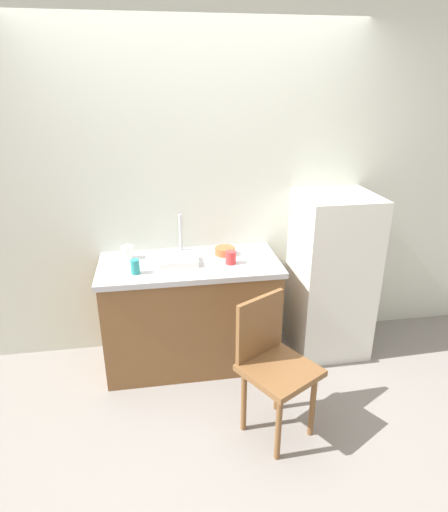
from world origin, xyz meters
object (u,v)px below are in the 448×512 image
object	(u,v)px
terracotta_bowl	(225,251)
cup_red	(231,258)
dish_tray	(178,261)
cup_white	(128,252)
refrigerator	(331,275)
cup_teal	(135,267)
chair	(273,362)

from	to	relation	value
terracotta_bowl	cup_red	size ratio (longest dim) A/B	1.63
dish_tray	cup_white	bearing A→B (deg)	155.82
dish_tray	terracotta_bowl	bearing A→B (deg)	19.49
dish_tray	cup_red	distance (m)	0.38
refrigerator	cup_teal	distance (m)	1.54
cup_white	cup_teal	bearing A→B (deg)	-77.62
cup_red	cup_teal	distance (m)	0.68
terracotta_bowl	cup_red	world-z (taller)	cup_red
cup_teal	cup_white	distance (m)	0.29
chair	terracotta_bowl	xyz separation A→B (m)	(-0.14, 0.92, 0.38)
refrigerator	cup_white	xyz separation A→B (m)	(-1.57, 0.12, 0.25)
chair	terracotta_bowl	bearing A→B (deg)	68.95
terracotta_bowl	cup_red	distance (m)	0.19
dish_tray	terracotta_bowl	world-z (taller)	terracotta_bowl
terracotta_bowl	cup_white	bearing A→B (deg)	177.29
terracotta_bowl	cup_white	size ratio (longest dim) A/B	1.56
chair	refrigerator	bearing A→B (deg)	20.15
refrigerator	cup_white	world-z (taller)	refrigerator
terracotta_bowl	cup_teal	size ratio (longest dim) A/B	1.50
dish_tray	cup_teal	xyz separation A→B (m)	(-0.30, -0.12, 0.03)
terracotta_bowl	cup_teal	bearing A→B (deg)	-159.46
cup_teal	dish_tray	bearing A→B (deg)	21.78
cup_red	cup_teal	xyz separation A→B (m)	(-0.68, -0.07, 0.00)
refrigerator	dish_tray	world-z (taller)	refrigerator
dish_tray	cup_red	world-z (taller)	cup_red
refrigerator	chair	size ratio (longest dim) A/B	1.46
dish_tray	cup_red	xyz separation A→B (m)	(0.38, -0.06, 0.02)
chair	terracotta_bowl	size ratio (longest dim) A/B	5.79
dish_tray	refrigerator	bearing A→B (deg)	2.10
chair	cup_white	distance (m)	1.35
refrigerator	chair	xyz separation A→B (m)	(-0.70, -0.83, -0.15)
cup_white	chair	bearing A→B (deg)	-47.55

